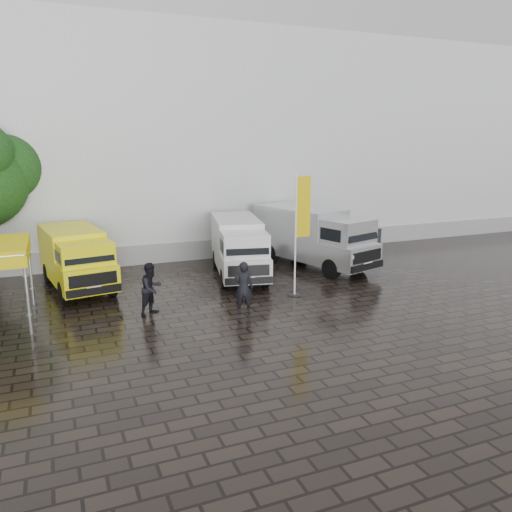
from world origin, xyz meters
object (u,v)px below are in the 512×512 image
Objects in this scene: van_yellow at (77,260)px; wheelie_bin at (374,237)px; flagpole at (300,227)px; van_white at (239,248)px; van_silver at (313,238)px; person_front at (243,288)px; person_tent at (151,288)px.

wheelie_bin is at bearing 0.46° from van_yellow.
flagpole is 11.56m from wheelie_bin.
van_white is 0.90× the size of van_silver.
flagpole is at bearing -142.56° from van_silver.
van_silver is at bearing 54.61° from flagpole.
van_yellow is at bearing -23.76° from person_front.
person_tent is at bearing -129.29° from van_white.
person_tent is (2.32, -4.31, -0.30)m from van_yellow.
wheelie_bin is at bearing -7.89° from person_tent.
van_white is at bearing -86.27° from person_front.
flagpole reaches higher than wheelie_bin.
van_white is 6.04m from person_tent.
person_front is at bearing -95.91° from van_white.
flagpole is 6.25m from person_tent.
van_silver is at bearing -115.43° from person_front.
van_yellow is at bearing 84.25° from person_tent.
person_front is (-2.89, -1.28, -1.82)m from flagpole.
flagpole reaches higher than van_yellow.
person_front is at bearing -154.68° from van_silver.
van_silver reaches higher than wheelie_bin.
person_front is (-11.66, -8.47, 0.48)m from wheelie_bin.
person_front is (5.40, -5.56, -0.28)m from van_yellow.
van_silver is 6.88m from wheelie_bin.
van_silver is 1.33× the size of flagpole.
van_white is 6.01× the size of wheelie_bin.
wheelie_bin is (5.98, 3.27, -0.95)m from van_silver.
person_tent is at bearing 0.07° from person_front.
van_silver reaches higher than van_yellow.
flagpole is 5.01× the size of wheelie_bin.
van_white reaches higher than person_front.
wheelie_bin is 0.51× the size of person_front.
flagpole is at bearing -33.62° from person_tent.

